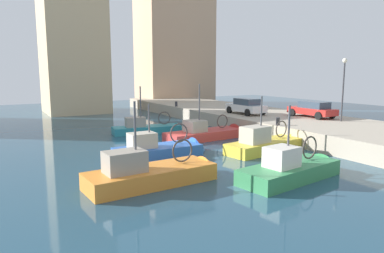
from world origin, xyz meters
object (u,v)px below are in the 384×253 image
(fishing_boat_yellow, at_px, (268,149))
(mooring_bollard_south, at_px, (278,121))
(fishing_boat_red, at_px, (209,137))
(fishing_boat_blue, at_px, (164,153))
(parked_car_white, at_px, (246,106))
(parked_car_red, at_px, (313,109))
(quay_streetlamp, at_px, (344,79))
(fishing_boat_green, at_px, (294,176))
(fishing_boat_teal, at_px, (151,131))
(mooring_bollard_mid, at_px, (176,104))
(fishing_boat_orange, at_px, (158,181))

(fishing_boat_yellow, height_order, mooring_bollard_south, fishing_boat_yellow)
(mooring_bollard_south, bearing_deg, fishing_boat_red, 137.45)
(fishing_boat_red, height_order, fishing_boat_blue, fishing_boat_red)
(parked_car_white, height_order, parked_car_red, parked_car_white)
(fishing_boat_red, relative_size, quay_streetlamp, 1.47)
(fishing_boat_green, distance_m, fishing_boat_blue, 8.02)
(fishing_boat_blue, distance_m, parked_car_white, 13.00)
(fishing_boat_teal, height_order, mooring_bollard_mid, fishing_boat_teal)
(fishing_boat_teal, relative_size, mooring_bollard_south, 11.69)
(fishing_boat_red, relative_size, mooring_bollard_south, 12.92)
(parked_car_red, bearing_deg, mooring_bollard_mid, 111.82)
(fishing_boat_red, xyz_separation_m, mooring_bollard_south, (3.72, -3.41, 1.36))
(fishing_boat_teal, bearing_deg, quay_streetlamp, -36.13)
(mooring_bollard_mid, bearing_deg, fishing_boat_yellow, -98.57)
(fishing_boat_orange, relative_size, mooring_bollard_mid, 12.27)
(parked_car_red, bearing_deg, fishing_boat_teal, 153.61)
(parked_car_red, xyz_separation_m, quay_streetlamp, (-0.00, -2.85, 2.56))
(fishing_boat_yellow, xyz_separation_m, mooring_bollard_south, (2.72, 2.07, 1.32))
(fishing_boat_red, distance_m, parked_car_white, 6.87)
(mooring_bollard_mid, bearing_deg, fishing_boat_blue, -119.61)
(fishing_boat_green, relative_size, parked_car_white, 1.62)
(mooring_bollard_mid, xyz_separation_m, quay_streetlamp, (5.65, -16.97, 2.98))
(fishing_boat_green, distance_m, parked_car_white, 15.79)
(fishing_boat_green, relative_size, fishing_boat_blue, 1.07)
(fishing_boat_blue, bearing_deg, fishing_boat_yellow, -19.01)
(fishing_boat_green, bearing_deg, fishing_boat_teal, 93.42)
(fishing_boat_yellow, xyz_separation_m, quay_streetlamp, (8.37, 1.10, 4.30))
(fishing_boat_red, relative_size, parked_car_white, 1.80)
(fishing_boat_green, distance_m, fishing_boat_orange, 6.45)
(fishing_boat_blue, xyz_separation_m, parked_car_red, (14.69, 1.77, 1.77))
(fishing_boat_green, xyz_separation_m, quay_streetlamp, (11.30, 6.20, 4.33))
(mooring_bollard_mid, height_order, quay_streetlamp, quay_streetlamp)
(parked_car_white, bearing_deg, fishing_boat_green, -119.95)
(fishing_boat_orange, relative_size, parked_car_white, 1.71)
(fishing_boat_blue, relative_size, fishing_boat_orange, 0.88)
(fishing_boat_orange, bearing_deg, fishing_boat_blue, 61.76)
(mooring_bollard_south, relative_size, mooring_bollard_mid, 1.00)
(fishing_boat_yellow, distance_m, fishing_boat_red, 5.57)
(fishing_boat_teal, relative_size, fishing_boat_green, 1.01)
(parked_car_white, xyz_separation_m, mooring_bollard_south, (-2.18, -6.42, -0.46))
(fishing_boat_red, bearing_deg, parked_car_red, -9.31)
(parked_car_red, bearing_deg, fishing_boat_yellow, -154.77)
(fishing_boat_red, bearing_deg, quay_streetlamp, -25.09)
(fishing_boat_teal, xyz_separation_m, parked_car_red, (12.20, -6.05, 1.77))
(fishing_boat_green, height_order, quay_streetlamp, quay_streetlamp)
(fishing_boat_blue, relative_size, quay_streetlamp, 1.23)
(fishing_boat_yellow, relative_size, mooring_bollard_south, 11.98)
(fishing_boat_yellow, bearing_deg, parked_car_red, 25.23)
(mooring_bollard_south, xyz_separation_m, mooring_bollard_mid, (0.00, 16.00, 0.00))
(fishing_boat_yellow, xyz_separation_m, fishing_boat_orange, (-8.86, -2.57, -0.03))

